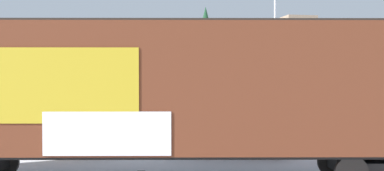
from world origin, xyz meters
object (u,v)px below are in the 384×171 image
freight_car (167,90)px  parked_car_red (377,133)px  flagpole (275,27)px  parked_car_tan (58,132)px  parked_car_black (229,133)px

freight_car → parked_car_red: 9.61m
flagpole → parked_car_tan: flagpole is taller
freight_car → parked_car_red: freight_car is taller
parked_car_black → parked_car_red: 6.01m
parked_car_tan → parked_car_black: bearing=-1.4°
parked_car_black → parked_car_red: bearing=1.0°
flagpole → freight_car: bearing=-114.6°
freight_car → parked_car_black: 5.29m
freight_car → parked_car_black: bearing=62.9°
freight_car → parked_car_tan: bearing=134.5°
freight_car → parked_car_tan: freight_car is taller
flagpole → parked_car_black: (-3.80, -8.80, -5.23)m
parked_car_black → parked_car_red: size_ratio=1.10×
freight_car → parked_car_red: (8.27, 4.52, -1.90)m
flagpole → parked_car_tan: bearing=-140.8°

